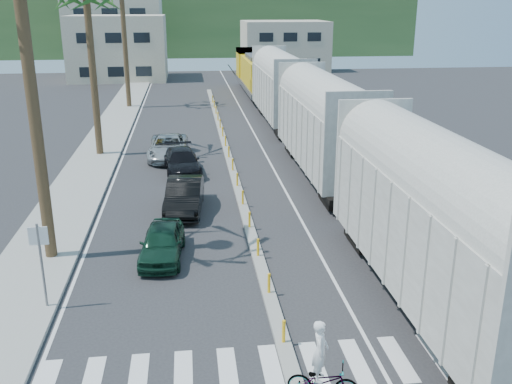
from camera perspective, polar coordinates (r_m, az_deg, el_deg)
ground at (r=18.06m, az=2.22°, el=-13.41°), size 140.00×140.00×0.00m
sidewalk at (r=41.66m, az=-15.04°, el=4.68°), size 3.00×90.00×0.15m
rails at (r=44.80m, az=2.92°, el=6.17°), size 1.56×100.00×0.06m
median at (r=36.43m, az=-2.72°, el=3.39°), size 0.45×60.00×0.85m
crosswalk at (r=16.41m, az=3.37°, el=-17.04°), size 14.00×2.20×0.01m
lane_markings at (r=41.25m, az=-6.25°, el=4.97°), size 9.42×90.00×0.01m
freight_train at (r=37.77m, az=4.72°, el=8.27°), size 3.00×60.94×5.85m
street_sign at (r=19.32m, az=-20.74°, el=-5.85°), size 0.60×0.08×3.00m
buildings at (r=87.03m, az=-9.81°, el=14.77°), size 38.00×27.00×10.00m
hillside at (r=115.21m, az=-5.92°, el=16.58°), size 80.00×20.00×12.00m
car_lead at (r=22.51m, az=-9.37°, el=-4.99°), size 2.19×4.18×1.34m
car_second at (r=27.38m, az=-7.17°, el=-0.37°), size 2.44×4.95×1.54m
car_third at (r=33.56m, az=-7.41°, el=3.02°), size 2.93×5.19×1.39m
car_rear at (r=36.98m, az=-8.75°, el=4.46°), size 2.72×5.41×1.47m
cyclist at (r=15.07m, az=6.65°, el=-17.62°), size 1.55×2.11×2.19m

